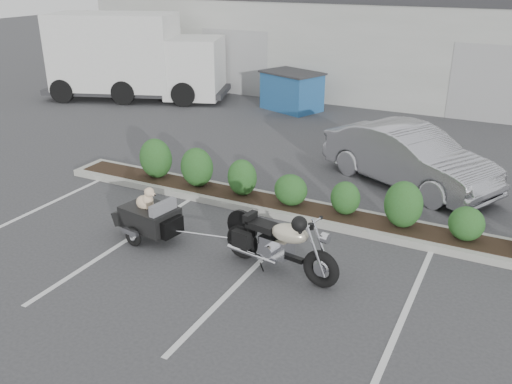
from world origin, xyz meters
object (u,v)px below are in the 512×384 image
at_px(motorcycle, 279,245).
at_px(dumpster, 292,91).
at_px(delivery_truck, 135,59).
at_px(pet_trailer, 149,216).
at_px(sedan, 409,157).

distance_m(motorcycle, dumpster, 11.67).
bearing_deg(delivery_truck, pet_trailer, -70.33).
bearing_deg(dumpster, delivery_truck, -149.34).
height_order(motorcycle, dumpster, dumpster).
distance_m(pet_trailer, sedan, 6.40).
bearing_deg(pet_trailer, delivery_truck, 138.72).
height_order(pet_trailer, dumpster, dumpster).
distance_m(sedan, dumpster, 7.91).
bearing_deg(motorcycle, dumpster, 121.66).
relative_size(sedan, delivery_truck, 0.58).
height_order(pet_trailer, delivery_truck, delivery_truck).
height_order(sedan, delivery_truck, delivery_truck).
distance_m(motorcycle, sedan, 5.24).
xyz_separation_m(motorcycle, sedan, (1.07, 5.13, 0.19)).
distance_m(motorcycle, pet_trailer, 2.78).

